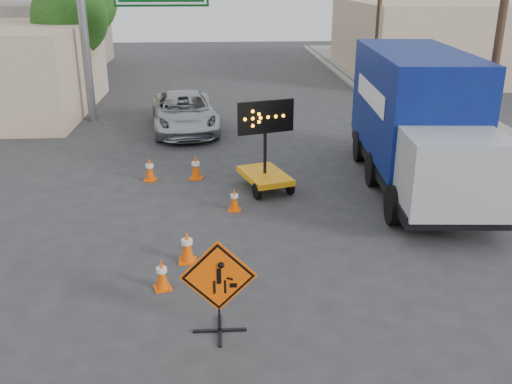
{
  "coord_description": "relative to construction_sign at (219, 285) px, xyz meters",
  "views": [
    {
      "loc": [
        -0.77,
        -7.77,
        6.17
      ],
      "look_at": [
        -0.01,
        3.84,
        1.73
      ],
      "focal_mm": 40.0,
      "sensor_mm": 36.0,
      "label": 1
    }
  ],
  "objects": [
    {
      "name": "building_right_far",
      "position": [
        13.86,
        28.82,
        1.32
      ],
      "size": [
        10.0,
        14.0,
        4.6
      ],
      "primitive_type": "cube",
      "color": "#C1AA8B",
      "rests_on": "ground"
    },
    {
      "name": "cone_a",
      "position": [
        -1.19,
        1.63,
        -0.63
      ],
      "size": [
        0.45,
        0.45,
        0.7
      ],
      "rotation": [
        0.0,
        0.0,
        0.33
      ],
      "color": "#F05005",
      "rests_on": "ground"
    },
    {
      "name": "tree_left_far",
      "position": [
        -8.14,
        28.82,
        3.62
      ],
      "size": [
        4.1,
        4.1,
        6.66
      ],
      "color": "#482E1E",
      "rests_on": "ground"
    },
    {
      "name": "cone_c",
      "position": [
        0.45,
        5.79,
        -0.64
      ],
      "size": [
        0.38,
        0.38,
        0.68
      ],
      "rotation": [
        0.0,
        0.0,
        -0.13
      ],
      "color": "#F05005",
      "rests_on": "ground"
    },
    {
      "name": "utility_pole_near",
      "position": [
        8.86,
        8.82,
        3.71
      ],
      "size": [
        1.8,
        0.26,
        9.0
      ],
      "color": "#482E1E",
      "rests_on": "ground"
    },
    {
      "name": "cone_e",
      "position": [
        -0.71,
        8.52,
        -0.58
      ],
      "size": [
        0.48,
        0.48,
        0.8
      ],
      "rotation": [
        0.0,
        0.0,
        -0.21
      ],
      "color": "#F05005",
      "rests_on": "ground"
    },
    {
      "name": "pickup_truck",
      "position": [
        -1.37,
        14.72,
        -0.19
      ],
      "size": [
        3.25,
        5.89,
        1.56
      ],
      "primitive_type": "imported",
      "rotation": [
        0.0,
        0.0,
        0.12
      ],
      "color": "#B2B5BA",
      "rests_on": "ground"
    },
    {
      "name": "curb_right",
      "position": [
        8.06,
        13.82,
        -0.92
      ],
      "size": [
        0.4,
        60.0,
        0.12
      ],
      "primitive_type": "cube",
      "color": "gray",
      "rests_on": "ground"
    },
    {
      "name": "tree_left_near",
      "position": [
        -7.14,
        20.82,
        3.19
      ],
      "size": [
        3.71,
        3.71,
        6.03
      ],
      "color": "#482E1E",
      "rests_on": "ground"
    },
    {
      "name": "box_truck",
      "position": [
        6.0,
        7.43,
        0.86
      ],
      "size": [
        3.2,
        8.71,
        4.06
      ],
      "rotation": [
        0.0,
        0.0,
        -0.07
      ],
      "color": "black",
      "rests_on": "ground"
    },
    {
      "name": "arrow_board",
      "position": [
        1.43,
        7.42,
        -0.35
      ],
      "size": [
        1.7,
        2.2,
        2.76
      ],
      "rotation": [
        0.0,
        0.0,
        0.31
      ],
      "color": "#FFA00E",
      "rests_on": "ground"
    },
    {
      "name": "highway_gantry",
      "position": [
        -3.58,
        16.77,
        4.09
      ],
      "size": [
        6.18,
        0.38,
        6.9
      ],
      "color": "slate",
      "rests_on": "ground"
    },
    {
      "name": "sidewalk_right",
      "position": [
        10.36,
        13.82,
        -0.9
      ],
      "size": [
        4.0,
        60.0,
        0.15
      ],
      "primitive_type": "cube",
      "color": "gray",
      "rests_on": "ground"
    },
    {
      "name": "ground",
      "position": [
        0.86,
        -1.18,
        -0.98
      ],
      "size": [
        100.0,
        100.0,
        0.0
      ],
      "primitive_type": "plane",
      "color": "#2D2D30",
      "rests_on": "ground"
    },
    {
      "name": "cone_d",
      "position": [
        -2.17,
        8.45,
        -0.59
      ],
      "size": [
        0.44,
        0.44,
        0.77
      ],
      "rotation": [
        0.0,
        0.0,
        -0.12
      ],
      "color": "#F05005",
      "rests_on": "ground"
    },
    {
      "name": "construction_sign",
      "position": [
        0.0,
        0.0,
        0.0
      ],
      "size": [
        1.4,
        0.99,
        1.85
      ],
      "rotation": [
        0.0,
        0.0,
        0.0
      ],
      "color": "black",
      "rests_on": "ground"
    },
    {
      "name": "cone_b",
      "position": [
        -0.72,
        2.81,
        -0.58
      ],
      "size": [
        0.41,
        0.41,
        0.8
      ],
      "rotation": [
        0.0,
        0.0,
        0.03
      ],
      "color": "#F05005",
      "rests_on": "ground"
    },
    {
      "name": "utility_pole_far",
      "position": [
        8.86,
        22.82,
        3.71
      ],
      "size": [
        1.8,
        0.26,
        9.0
      ],
      "color": "#482E1E",
      "rests_on": "ground"
    },
    {
      "name": "storefront_left_far",
      "position": [
        -14.14,
        32.82,
        1.22
      ],
      "size": [
        12.0,
        10.0,
        4.4
      ],
      "primitive_type": "cube",
      "color": "gray",
      "rests_on": "ground"
    }
  ]
}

